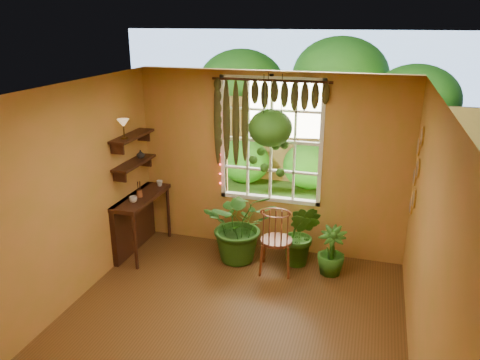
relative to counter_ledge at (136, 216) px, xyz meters
The scene contains 23 objects.
floor 2.55m from the counter_ledge, 39.96° to the right, with size 4.50×4.50×0.00m, color brown.
ceiling 3.29m from the counter_ledge, 39.96° to the right, with size 4.50×4.50×0.00m, color silver.
wall_back 2.17m from the counter_ledge, 18.80° to the left, with size 4.00×4.00×0.00m, color #CE8446.
wall_left 1.79m from the counter_ledge, 93.24° to the right, with size 4.50×4.50×0.00m, color #CE8446.
wall_right 4.30m from the counter_ledge, 22.26° to the right, with size 4.50×4.50×0.00m, color #CE8446.
window 2.33m from the counter_ledge, 19.65° to the left, with size 1.52×0.10×1.86m.
valance_vine 2.57m from the counter_ledge, 17.07° to the left, with size 1.70×0.12×1.10m.
string_lights 1.76m from the counter_ledge, 27.17° to the left, with size 0.03×0.03×1.54m, color #FF2633, non-canonical shape.
wall_plates 4.02m from the counter_ledge, ahead, with size 0.04×0.32×1.10m, color beige, non-canonical shape.
counter_ledge is the anchor object (origin of this frame).
shelf_lower 0.85m from the counter_ledge, ahead, with size 0.25×0.90×0.04m, color #34170E.
shelf_upper 1.25m from the counter_ledge, ahead, with size 0.25×0.90×0.04m, color #34170E.
backyard 5.74m from the counter_ledge, 67.84° to the left, with size 14.00×10.00×12.00m.
windsor_chair 2.19m from the counter_ledge, ahead, with size 0.49×0.52×1.19m.
potted_plant_left 1.61m from the counter_ledge, ahead, with size 1.02×0.88×1.13m, color #1E4E14.
potted_plant_mid 2.49m from the counter_ledge, ahead, with size 0.53×0.43×0.96m, color #1E4E14.
potted_plant_right 2.93m from the counter_ledge, ahead, with size 0.39×0.39×0.70m, color #1E4E14.
hanging_basket 2.41m from the counter_ledge, 10.06° to the left, with size 0.60×0.60×1.40m.
cup_a 0.50m from the counter_ledge, 64.70° to the right, with size 0.11×0.11×0.09m, color silver.
cup_b 0.63m from the counter_ledge, 67.58° to the left, with size 0.10×0.10×0.09m, color beige.
brush_jar 0.48m from the counter_ledge, 23.56° to the right, with size 0.08×0.08×0.30m.
shelf_vase 0.95m from the counter_ledge, 78.52° to the left, with size 0.12×0.12×0.13m, color #B2AD99.
tiffany_lamp 1.49m from the counter_ledge, 78.30° to the right, with size 0.17×0.17×0.28m.
Camera 1 is at (1.45, -4.19, 3.39)m, focal length 35.00 mm.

